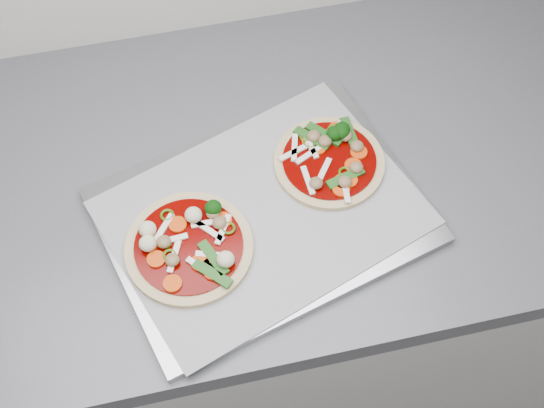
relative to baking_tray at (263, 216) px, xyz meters
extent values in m
cube|color=#98999E|center=(0.00, 0.00, 0.00)|extent=(0.50, 0.42, 0.01)
cube|color=#A5A5AB|center=(0.00, 0.00, 0.01)|extent=(0.49, 0.42, 0.00)
cylinder|color=#D2B67F|center=(-0.11, -0.04, 0.01)|extent=(0.21, 0.21, 0.01)
cylinder|color=#6A0300|center=(-0.11, -0.04, 0.02)|extent=(0.17, 0.17, 0.00)
torus|color=#364D0C|center=(-0.14, -0.03, 0.02)|extent=(0.03, 0.03, 0.00)
ellipsoid|color=beige|center=(-0.07, -0.07, 0.03)|extent=(0.03, 0.03, 0.02)
torus|color=#364D0C|center=(-0.14, -0.05, 0.02)|extent=(0.03, 0.03, 0.00)
cylinder|color=#F03703|center=(-0.15, -0.05, 0.02)|extent=(0.03, 0.03, 0.00)
cube|color=white|center=(-0.08, -0.06, 0.02)|extent=(0.05, 0.02, 0.00)
ellipsoid|color=#083907|center=(-0.07, 0.01, 0.03)|extent=(0.03, 0.03, 0.02)
cube|color=#28591C|center=(-0.08, -0.06, 0.02)|extent=(0.04, 0.06, 0.00)
cube|color=white|center=(-0.14, 0.00, 0.02)|extent=(0.04, 0.04, 0.00)
ellipsoid|color=brown|center=(-0.14, -0.03, 0.03)|extent=(0.02, 0.02, 0.01)
cylinder|color=#F03703|center=(-0.12, 0.00, 0.02)|extent=(0.04, 0.04, 0.00)
cube|color=#28591C|center=(-0.09, -0.09, 0.02)|extent=(0.05, 0.05, 0.00)
cube|color=white|center=(-0.13, -0.05, 0.02)|extent=(0.03, 0.05, 0.00)
ellipsoid|color=brown|center=(-0.06, -0.01, 0.03)|extent=(0.03, 0.03, 0.01)
cube|color=white|center=(-0.08, -0.02, 0.02)|extent=(0.04, 0.04, 0.00)
cylinder|color=#F03703|center=(-0.09, -0.07, 0.02)|extent=(0.03, 0.03, 0.00)
ellipsoid|color=brown|center=(-0.07, -0.07, 0.03)|extent=(0.03, 0.03, 0.01)
ellipsoid|color=beige|center=(-0.16, -0.03, 0.03)|extent=(0.03, 0.03, 0.02)
torus|color=#364D0C|center=(-0.13, 0.02, 0.02)|extent=(0.03, 0.03, 0.00)
cube|color=white|center=(-0.13, -0.02, 0.02)|extent=(0.05, 0.01, 0.00)
cylinder|color=#F03703|center=(-0.14, -0.09, 0.02)|extent=(0.03, 0.03, 0.00)
cylinder|color=#F03703|center=(-0.16, -0.02, 0.02)|extent=(0.03, 0.03, 0.00)
ellipsoid|color=brown|center=(-0.07, 0.00, 0.03)|extent=(0.03, 0.03, 0.01)
ellipsoid|color=beige|center=(-0.10, 0.00, 0.03)|extent=(0.03, 0.03, 0.02)
cube|color=white|center=(-0.10, -0.07, 0.02)|extent=(0.04, 0.04, 0.00)
cube|color=white|center=(-0.08, -0.01, 0.02)|extent=(0.05, 0.01, 0.00)
ellipsoid|color=brown|center=(-0.13, -0.06, 0.03)|extent=(0.02, 0.02, 0.01)
cylinder|color=#F03703|center=(-0.10, -0.07, 0.02)|extent=(0.03, 0.03, 0.00)
cylinder|color=#F03703|center=(-0.09, -0.08, 0.02)|extent=(0.03, 0.03, 0.00)
ellipsoid|color=beige|center=(-0.16, -0.01, 0.03)|extent=(0.03, 0.03, 0.02)
cube|color=white|center=(-0.06, -0.02, 0.02)|extent=(0.03, 0.05, 0.00)
torus|color=#364D0C|center=(-0.05, -0.02, 0.02)|extent=(0.02, 0.02, 0.00)
cylinder|color=#F03703|center=(-0.06, -0.01, 0.02)|extent=(0.03, 0.03, 0.00)
cylinder|color=#D2B67F|center=(0.11, 0.06, 0.01)|extent=(0.20, 0.20, 0.01)
cylinder|color=#6A0300|center=(0.11, 0.06, 0.02)|extent=(0.17, 0.17, 0.00)
ellipsoid|color=brown|center=(0.15, 0.07, 0.03)|extent=(0.03, 0.03, 0.01)
cylinder|color=#F03703|center=(0.12, 0.02, 0.02)|extent=(0.03, 0.03, 0.00)
torus|color=#364D0C|center=(0.09, 0.10, 0.02)|extent=(0.03, 0.03, 0.00)
ellipsoid|color=brown|center=(0.10, 0.10, 0.03)|extent=(0.02, 0.02, 0.01)
torus|color=#364D0C|center=(0.12, 0.10, 0.02)|extent=(0.02, 0.02, 0.00)
ellipsoid|color=#083907|center=(0.13, 0.09, 0.03)|extent=(0.03, 0.03, 0.02)
ellipsoid|color=brown|center=(0.14, 0.03, 0.03)|extent=(0.02, 0.02, 0.01)
torus|color=#364D0C|center=(0.09, 0.09, 0.02)|extent=(0.03, 0.03, 0.00)
cube|color=white|center=(0.10, 0.04, 0.02)|extent=(0.03, 0.04, 0.00)
cylinder|color=#F03703|center=(0.10, 0.08, 0.02)|extent=(0.03, 0.03, 0.00)
cube|color=#28591C|center=(0.11, 0.10, 0.02)|extent=(0.05, 0.05, 0.00)
torus|color=#364D0C|center=(0.11, 0.10, 0.02)|extent=(0.02, 0.02, 0.00)
ellipsoid|color=brown|center=(0.12, 0.01, 0.03)|extent=(0.03, 0.03, 0.01)
ellipsoid|color=brown|center=(0.11, 0.09, 0.03)|extent=(0.02, 0.02, 0.01)
cube|color=white|center=(0.07, 0.09, 0.02)|extent=(0.02, 0.05, 0.00)
cube|color=white|center=(0.13, 0.10, 0.02)|extent=(0.04, 0.04, 0.00)
ellipsoid|color=brown|center=(0.14, 0.09, 0.03)|extent=(0.02, 0.02, 0.01)
cube|color=white|center=(0.09, 0.09, 0.02)|extent=(0.02, 0.05, 0.00)
ellipsoid|color=#083907|center=(0.14, 0.09, 0.03)|extent=(0.03, 0.03, 0.02)
cylinder|color=#F03703|center=(0.15, 0.06, 0.02)|extent=(0.03, 0.03, 0.00)
cube|color=white|center=(0.06, 0.08, 0.02)|extent=(0.05, 0.02, 0.00)
torus|color=#364D0C|center=(0.13, 0.03, 0.02)|extent=(0.03, 0.03, 0.00)
cube|color=white|center=(0.07, 0.03, 0.02)|extent=(0.01, 0.05, 0.00)
cylinder|color=#F03703|center=(0.09, 0.09, 0.02)|extent=(0.03, 0.03, 0.00)
cube|color=#28591C|center=(0.15, 0.10, 0.02)|extent=(0.02, 0.06, 0.00)
cube|color=white|center=(0.12, 0.00, 0.02)|extent=(0.01, 0.05, 0.00)
cylinder|color=#F03703|center=(0.11, 0.00, 0.02)|extent=(0.03, 0.03, 0.00)
cube|color=white|center=(0.08, 0.07, 0.02)|extent=(0.05, 0.03, 0.00)
ellipsoid|color=brown|center=(0.08, 0.02, 0.03)|extent=(0.03, 0.03, 0.01)
ellipsoid|color=#083907|center=(0.14, 0.10, 0.03)|extent=(0.03, 0.03, 0.02)
torus|color=#364D0C|center=(0.13, 0.11, 0.02)|extent=(0.02, 0.02, 0.00)
cylinder|color=#F03703|center=(0.14, 0.04, 0.02)|extent=(0.03, 0.03, 0.00)
cylinder|color=#F03703|center=(0.13, 0.02, 0.02)|extent=(0.03, 0.03, 0.00)
cube|color=#28591C|center=(0.12, 0.02, 0.02)|extent=(0.06, 0.03, 0.00)
cylinder|color=#F03703|center=(0.14, 0.11, 0.02)|extent=(0.03, 0.03, 0.00)
cube|color=#28591C|center=(0.09, 0.10, 0.02)|extent=(0.05, 0.05, 0.00)
camera|label=1|loc=(-0.11, -0.53, 0.91)|focal=50.00mm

